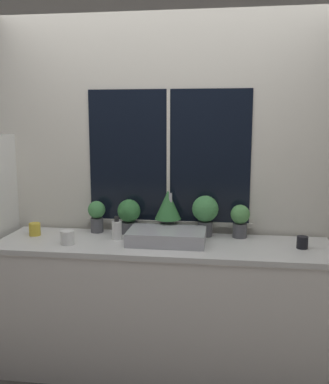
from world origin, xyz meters
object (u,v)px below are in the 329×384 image
Objects in this scene: mug_black at (302,242)px; mug_white at (67,238)px; potted_plant_center at (168,208)px; potted_plant_far_right at (240,219)px; sink at (167,236)px; potted_plant_right at (205,212)px; potted_plant_left at (129,215)px; potted_plant_far_left at (97,214)px; soap_bottle at (117,230)px; mug_yellow at (35,229)px.

mug_white reaches higher than mug_black.
potted_plant_center reaches higher than mug_white.
potted_plant_far_right is (0.51, 0.00, -0.07)m from potted_plant_center.
sink reaches higher than potted_plant_right.
potted_plant_left is 0.86× the size of potted_plant_right.
potted_plant_right is at bearing 39.55° from sink.
potted_plant_far_right is at bearing -0.00° from potted_plant_far_left.
potted_plant_center is 4.09× the size of mug_black.
soap_bottle is at bearing -106.15° from potted_plant_left.
potted_plant_right is 1.23m from mug_yellow.
potted_plant_center is at bearing 95.62° from sink.
potted_plant_center reaches higher than mug_yellow.
mug_white is at bearing -136.04° from potted_plant_left.
potted_plant_far_right is at bearing 5.80° from mug_yellow.
mug_black is at bearing 4.57° from mug_white.
potted_plant_right is at bearing 0.00° from potted_plant_left.
mug_black is 1.85m from mug_yellow.
potted_plant_far_left is at bearing 180.00° from potted_plant_right.
sink is 2.07× the size of potted_plant_left.
soap_bottle is 2.06× the size of mug_black.
potted_plant_far_left is at bearing 19.53° from mug_yellow.
potted_plant_left reaches higher than potted_plant_far_right.
potted_plant_far_right reaches higher than potted_plant_far_left.
potted_plant_far_left is 0.80m from potted_plant_right.
potted_plant_left reaches higher than potted_plant_far_left.
mug_white is (-0.65, -0.13, 0.00)m from sink.
potted_plant_far_right reaches higher than mug_black.
potted_plant_far_right is 1.47m from mug_yellow.
mug_yellow is (-1.21, -0.15, -0.13)m from potted_plant_right.
potted_plant_far_right is 2.49× the size of mug_white.
potted_plant_right is at bearing 15.78° from soap_bottle.
potted_plant_far_right is at bearing 11.35° from soap_bottle.
potted_plant_far_left is 2.93× the size of mug_black.
mug_yellow is (-0.95, -0.15, -0.16)m from potted_plant_center.
potted_plant_far_left reaches higher than mug_black.
sink reaches higher than potted_plant_left.
potted_plant_far_right is at bearing 0.00° from potted_plant_left.
soap_bottle is at bearing -41.32° from potted_plant_far_left.
potted_plant_center reaches higher than sink.
potted_plant_far_left is at bearing 171.58° from mug_black.
soap_bottle reaches higher than mug_black.
potted_plant_left is 2.68× the size of mug_white.
potted_plant_left reaches higher than soap_bottle.
mug_white is (-0.90, -0.34, -0.13)m from potted_plant_right.
soap_bottle is at bearing 174.60° from sink.
potted_plant_right is at bearing 6.97° from mug_yellow.
sink is 5.54× the size of mug_white.
mug_yellow is 0.37m from mug_white.
potted_plant_center is 0.40m from soap_bottle.
potted_plant_right is (0.80, -0.00, 0.04)m from potted_plant_far_left.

